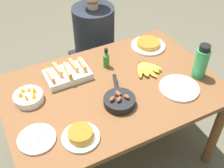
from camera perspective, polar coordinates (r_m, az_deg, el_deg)
ground_plane at (r=2.42m, az=0.00°, el=-13.62°), size 14.00×14.00×0.00m
dining_table at (r=1.93m, az=0.00°, el=-2.90°), size 1.41×0.94×0.73m
banana_bunch at (r=1.99m, az=6.95°, el=3.11°), size 0.21×0.20×0.04m
melon_tray at (r=1.93m, az=-9.03°, el=2.04°), size 0.30×0.19×0.10m
skillet at (r=1.73m, az=1.49°, el=-3.32°), size 0.20×0.33×0.08m
frittata_plate_center at (r=2.24m, az=7.38°, el=7.97°), size 0.27×0.27×0.05m
frittata_plate_side at (r=1.57m, az=-6.38°, el=-10.33°), size 0.21×0.21×0.06m
empty_plate_near_front at (r=1.89m, az=13.49°, el=-0.80°), size 0.26×0.26×0.02m
empty_plate_far_left at (r=1.62m, az=-15.01°, el=-10.73°), size 0.21×0.21×0.02m
fruit_bowl_mango at (r=1.82m, az=-16.62°, el=-2.52°), size 0.18×0.18×0.10m
water_bottle at (r=1.96m, az=17.67°, el=4.26°), size 0.09×0.09×0.25m
hot_sauce_bottle at (r=1.99m, az=-1.18°, el=5.11°), size 0.04×0.04×0.16m
person_figure at (r=2.61m, az=-3.46°, el=6.37°), size 0.39×0.39×1.18m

